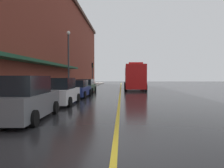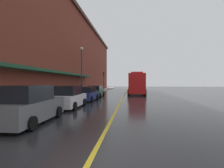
# 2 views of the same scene
# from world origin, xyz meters

# --- Properties ---
(ground_plane) EXTENTS (112.00, 112.00, 0.00)m
(ground_plane) POSITION_xyz_m (0.00, 25.00, 0.00)
(ground_plane) COLOR #232326
(sidewalk_left) EXTENTS (2.40, 70.00, 0.15)m
(sidewalk_left) POSITION_xyz_m (-6.20, 25.00, 0.07)
(sidewalk_left) COLOR #ADA8A0
(sidewalk_left) RESTS_ON ground
(lane_center_stripe) EXTENTS (0.16, 70.00, 0.01)m
(lane_center_stripe) POSITION_xyz_m (0.00, 25.00, 0.00)
(lane_center_stripe) COLOR gold
(lane_center_stripe) RESTS_ON ground
(brick_building_left) EXTENTS (11.40, 64.00, 14.16)m
(brick_building_left) POSITION_xyz_m (-12.51, 23.99, 7.09)
(brick_building_left) COLOR maroon
(brick_building_left) RESTS_ON ground
(parked_car_0) EXTENTS (2.06, 4.70, 1.91)m
(parked_car_0) POSITION_xyz_m (-3.97, 4.12, 0.88)
(parked_car_0) COLOR #595B60
(parked_car_0) RESTS_ON ground
(parked_car_1) EXTENTS (2.00, 4.19, 1.78)m
(parked_car_1) POSITION_xyz_m (-3.89, 9.33, 0.83)
(parked_car_1) COLOR silver
(parked_car_1) RESTS_ON ground
(parked_car_2) EXTENTS (2.20, 4.26, 1.56)m
(parked_car_2) POSITION_xyz_m (-3.87, 14.64, 0.74)
(parked_car_2) COLOR navy
(parked_car_2) RESTS_ON ground
(parked_car_3) EXTENTS (2.13, 4.83, 1.58)m
(parked_car_3) POSITION_xyz_m (-4.00, 20.20, 0.75)
(parked_car_3) COLOR #2D5133
(parked_car_3) RESTS_ON ground
(fire_truck) EXTENTS (2.94, 9.42, 3.66)m
(fire_truck) POSITION_xyz_m (1.97, 26.31, 1.75)
(fire_truck) COLOR red
(fire_truck) RESTS_ON ground
(parking_meter_1) EXTENTS (0.14, 0.18, 1.33)m
(parking_meter_1) POSITION_xyz_m (-5.35, 7.52, 1.06)
(parking_meter_1) COLOR #4C4C51
(parking_meter_1) RESTS_ON sidewalk_left
(street_lamp_left) EXTENTS (0.44, 0.44, 6.94)m
(street_lamp_left) POSITION_xyz_m (-5.95, 20.10, 4.40)
(street_lamp_left) COLOR #33383D
(street_lamp_left) RESTS_ON sidewalk_left
(traffic_light_near) EXTENTS (0.38, 0.36, 4.30)m
(traffic_light_near) POSITION_xyz_m (-5.29, 36.06, 3.16)
(traffic_light_near) COLOR #232326
(traffic_light_near) RESTS_ON sidewalk_left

